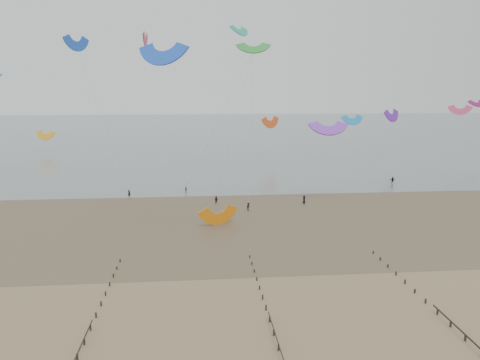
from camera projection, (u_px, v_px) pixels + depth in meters
name	position (u px, v px, depth m)	size (l,w,h in m)	color
ground	(227.00, 296.00, 53.96)	(500.00, 500.00, 0.00)	brown
sea_and_shore	(193.00, 216.00, 87.17)	(500.00, 665.00, 0.03)	#475654
kitesurfer_lead	(129.00, 193.00, 101.76)	(0.62, 0.40, 1.69)	black
kitesurfers	(323.00, 193.00, 102.37)	(75.91, 23.46, 1.70)	black
grounded_kite	(219.00, 224.00, 82.00)	(6.26, 3.28, 4.77)	orange
kites_airborne	(162.00, 96.00, 134.91)	(243.35, 109.49, 39.64)	#8E0D58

